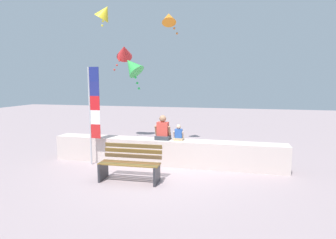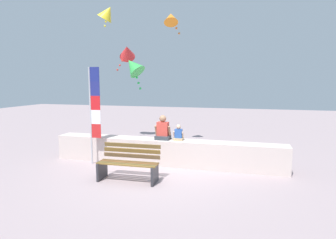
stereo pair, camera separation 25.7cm
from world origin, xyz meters
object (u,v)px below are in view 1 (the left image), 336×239
object	(u,v)px
park_bench	(130,164)
kite_red	(124,52)
kite_green	(132,66)
person_child	(179,134)
flag_banner	(93,109)
kite_yellow	(104,13)
person_adult	(163,130)
kite_orange	(169,18)

from	to	relation	value
park_bench	kite_red	bearing A→B (deg)	113.31
kite_red	kite_green	size ratio (longest dim) A/B	1.03
person_child	flag_banner	world-z (taller)	flag_banner
flag_banner	kite_yellow	size ratio (longest dim) A/B	3.01
park_bench	kite_yellow	bearing A→B (deg)	122.22
person_adult	kite_red	bearing A→B (deg)	129.08
person_adult	park_bench	bearing A→B (deg)	-105.59
person_adult	flag_banner	size ratio (longest dim) A/B	0.25
person_adult	kite_green	bearing A→B (deg)	150.80
flag_banner	kite_red	distance (m)	3.94
person_adult	kite_yellow	distance (m)	5.52
person_child	kite_red	distance (m)	4.86
kite_red	flag_banner	bearing A→B (deg)	-83.79
person_child	kite_yellow	size ratio (longest dim) A/B	0.49
person_adult	kite_red	distance (m)	4.54
kite_orange	kite_red	bearing A→B (deg)	165.63
flag_banner	kite_yellow	xyz separation A→B (m)	(-0.94, 2.90, 3.40)
kite_orange	kite_yellow	xyz separation A→B (m)	(-2.53, 0.01, 0.33)
park_bench	person_adult	world-z (taller)	person_adult
person_child	flag_banner	bearing A→B (deg)	-168.30
park_bench	kite_green	world-z (taller)	kite_green
kite_red	kite_green	xyz separation A→B (m)	(1.16, -2.22, -0.71)
person_child	kite_yellow	bearing A→B (deg)	144.78
kite_green	kite_orange	bearing A→B (deg)	65.26
person_adult	kite_yellow	xyz separation A→B (m)	(-2.91, 2.39, 4.03)
person_adult	kite_red	world-z (taller)	kite_red
person_adult	kite_orange	xyz separation A→B (m)	(-0.38, 2.38, 3.70)
kite_green	kite_orange	world-z (taller)	kite_orange
flag_banner	person_child	bearing A→B (deg)	11.70
flag_banner	kite_yellow	distance (m)	4.57
person_child	flag_banner	xyz separation A→B (m)	(-2.45, -0.51, 0.73)
park_bench	kite_green	xyz separation A→B (m)	(-0.74, 2.20, 2.53)
park_bench	flag_banner	bearing A→B (deg)	145.92
park_bench	person_child	distance (m)	1.87
flag_banner	person_adult	bearing A→B (deg)	14.40
kite_red	kite_yellow	xyz separation A→B (m)	(-0.57, -0.49, 1.42)
flag_banner	park_bench	bearing A→B (deg)	-34.08
kite_green	kite_yellow	xyz separation A→B (m)	(-1.74, 1.74, 2.13)
park_bench	kite_yellow	size ratio (longest dim) A/B	1.60
kite_red	kite_orange	world-z (taller)	kite_orange
person_adult	kite_green	size ratio (longest dim) A/B	0.64
kite_red	kite_yellow	world-z (taller)	kite_yellow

